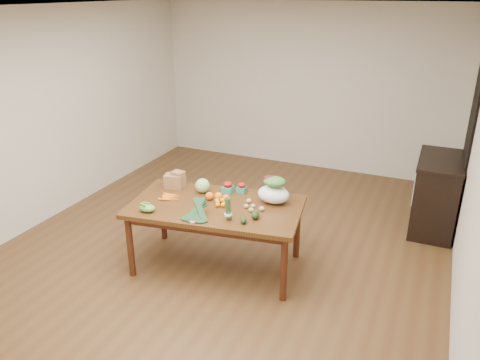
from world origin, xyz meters
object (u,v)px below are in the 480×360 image
at_px(asparagus_bundle, 228,209).
at_px(cabinet, 436,194).
at_px(cabbage, 202,186).
at_px(mandarin_cluster, 222,201).
at_px(dining_table, 217,236).
at_px(kale_bunch, 196,212).
at_px(salad_bag, 274,191).
at_px(paper_bag, 174,180).

bearing_deg(asparagus_bundle, cabinet, 41.23).
bearing_deg(cabbage, mandarin_cluster, -30.40).
xyz_separation_m(dining_table, cabbage, (-0.28, 0.23, 0.46)).
xyz_separation_m(mandarin_cluster, kale_bunch, (-0.10, -0.40, 0.04)).
distance_m(cabinet, kale_bunch, 3.18).
bearing_deg(salad_bag, asparagus_bundle, -114.93).
distance_m(mandarin_cluster, asparagus_bundle, 0.38).
relative_size(mandarin_cluster, kale_bunch, 0.45).
xyz_separation_m(mandarin_cluster, salad_bag, (0.47, 0.27, 0.09)).
bearing_deg(kale_bunch, dining_table, 76.45).
bearing_deg(dining_table, salad_bag, 20.38).
relative_size(dining_table, asparagus_bundle, 7.20).
bearing_deg(dining_table, cabbage, 132.08).
bearing_deg(cabbage, dining_table, -39.42).
relative_size(cabinet, paper_bag, 3.77).
bearing_deg(paper_bag, cabinet, 31.50).
distance_m(cabbage, kale_bunch, 0.65).
relative_size(paper_bag, asparagus_bundle, 1.08).
relative_size(cabbage, asparagus_bundle, 0.65).
height_order(cabbage, kale_bunch, cabbage).
xyz_separation_m(dining_table, asparagus_bundle, (0.27, -0.27, 0.50)).
xyz_separation_m(cabbage, salad_bag, (0.82, 0.07, 0.05)).
height_order(cabinet, mandarin_cluster, cabinet).
height_order(cabbage, asparagus_bundle, asparagus_bundle).
xyz_separation_m(dining_table, paper_bag, (-0.64, 0.22, 0.47)).
distance_m(dining_table, paper_bag, 0.83).
distance_m(paper_bag, kale_bunch, 0.85).
relative_size(paper_bag, cabbage, 1.67).
height_order(mandarin_cluster, salad_bag, salad_bag).
relative_size(cabinet, cabbage, 6.30).
xyz_separation_m(dining_table, salad_bag, (0.54, 0.30, 0.51)).
distance_m(mandarin_cluster, kale_bunch, 0.42).
bearing_deg(cabbage, cabinet, 35.07).
height_order(cabinet, asparagus_bundle, asparagus_bundle).
bearing_deg(cabinet, salad_bag, -134.44).
height_order(kale_bunch, asparagus_bundle, asparagus_bundle).
distance_m(dining_table, asparagus_bundle, 0.63).
bearing_deg(paper_bag, cabbage, 1.31).
bearing_deg(cabbage, salad_bag, 4.69).
distance_m(dining_table, salad_bag, 0.80).
relative_size(cabinet, asparagus_bundle, 4.08).
bearing_deg(kale_bunch, mandarin_cluster, 68.14).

